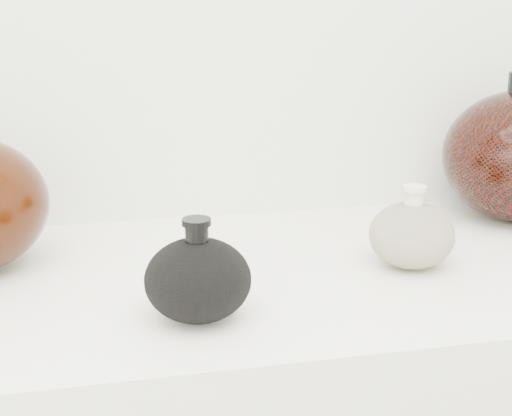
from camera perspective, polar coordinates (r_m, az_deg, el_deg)
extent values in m
cube|color=silver|center=(0.93, -2.37, -5.99)|extent=(1.20, 0.50, 0.03)
ellipsoid|color=black|center=(0.78, -4.67, -5.74)|extent=(0.15, 0.15, 0.09)
cylinder|color=black|center=(0.76, -4.76, -2.09)|extent=(0.03, 0.03, 0.03)
cylinder|color=black|center=(0.76, -4.78, -1.11)|extent=(0.04, 0.04, 0.01)
ellipsoid|color=beige|center=(0.95, 12.34, -2.13)|extent=(0.11, 0.11, 0.09)
cylinder|color=beige|center=(0.93, 12.52, 0.77)|extent=(0.02, 0.02, 0.03)
cylinder|color=beige|center=(0.93, 12.57, 1.54)|extent=(0.03, 0.03, 0.01)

